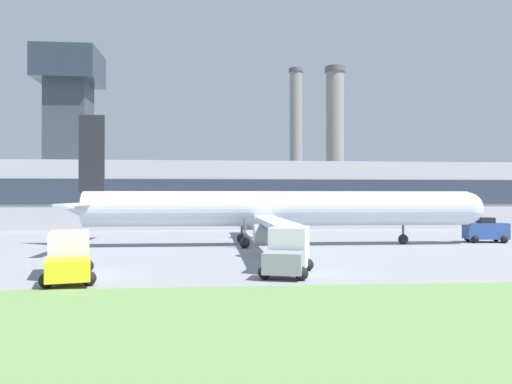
{
  "coord_description": "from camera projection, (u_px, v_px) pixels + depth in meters",
  "views": [
    {
      "loc": [
        -4.41,
        -41.05,
        4.23
      ],
      "look_at": [
        -0.66,
        1.52,
        4.6
      ],
      "focal_mm": 35.0,
      "sensor_mm": 36.0,
      "label": 1
    }
  ],
  "objects": [
    {
      "name": "baggage_truck",
      "position": [
        69.0,
        256.0,
        25.81
      ],
      "size": [
        3.61,
        6.62,
        2.33
      ],
      "color": "yellow",
      "rests_on": "ground_plane"
    },
    {
      "name": "fuel_truck",
      "position": [
        288.0,
        251.0,
        27.2
      ],
      "size": [
        3.43,
        5.14,
        2.52
      ],
      "color": "gray",
      "rests_on": "ground_plane"
    },
    {
      "name": "smokestack_left",
      "position": [
        296.0,
        142.0,
        102.03
      ],
      "size": [
        2.94,
        2.94,
        30.42
      ],
      "color": "gray",
      "rests_on": "ground_plane"
    },
    {
      "name": "smokestack_right",
      "position": [
        335.0,
        141.0,
        101.14
      ],
      "size": [
        4.13,
        4.13,
        30.52
      ],
      "color": "gray",
      "rests_on": "ground_plane"
    },
    {
      "name": "airplane",
      "position": [
        276.0,
        209.0,
        42.88
      ],
      "size": [
        36.27,
        29.59,
        11.02
      ],
      "color": "silver",
      "rests_on": "ground_plane"
    },
    {
      "name": "pushback_tug",
      "position": [
        486.0,
        231.0,
        45.78
      ],
      "size": [
        3.89,
        2.71,
        2.28
      ],
      "color": "#2D4C93",
      "rests_on": "ground_plane"
    },
    {
      "name": "ground_plane",
      "position": [
        266.0,
        247.0,
        41.24
      ],
      "size": [
        400.0,
        400.0,
        0.0
      ],
      "primitive_type": "plane",
      "color": "gray"
    },
    {
      "name": "terminal_building",
      "position": [
        228.0,
        189.0,
        67.92
      ],
      "size": [
        80.2,
        11.01,
        23.55
      ],
      "color": "#B2B2B7",
      "rests_on": "ground_plane"
    }
  ]
}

